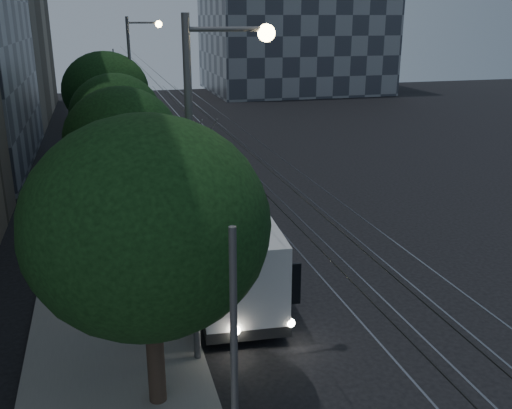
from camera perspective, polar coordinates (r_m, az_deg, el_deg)
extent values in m
plane|color=black|center=(22.39, 5.31, -6.73)|extent=(120.00, 120.00, 0.00)
cube|color=gray|center=(40.05, -15.19, 4.10)|extent=(5.00, 90.00, 0.15)
cube|color=gray|center=(40.78, -4.18, 4.84)|extent=(0.08, 90.00, 0.02)
cube|color=gray|center=(41.08, -2.21, 4.97)|extent=(0.08, 90.00, 0.02)
cube|color=gray|center=(41.45, -0.10, 5.11)|extent=(0.08, 90.00, 0.02)
cube|color=gray|center=(41.84, 1.81, 5.22)|extent=(0.08, 90.00, 0.02)
cylinder|color=black|center=(39.29, -10.43, 12.36)|extent=(0.02, 90.00, 0.02)
cylinder|color=black|center=(39.35, -9.39, 12.43)|extent=(0.02, 90.00, 0.02)
cylinder|color=#545457|center=(11.20, -2.17, -16.77)|extent=(0.14, 0.14, 6.00)
cylinder|color=#545457|center=(29.72, -11.11, 5.41)|extent=(0.14, 0.14, 6.00)
cylinder|color=#545457|center=(49.41, -13.07, 10.30)|extent=(0.14, 0.14, 6.00)
cylinder|color=#545457|center=(69.27, -13.93, 12.40)|extent=(0.14, 0.14, 6.00)
cube|color=silver|center=(21.98, -3.52, -2.21)|extent=(3.38, 12.02, 2.82)
cube|color=black|center=(22.45, -3.46, -5.22)|extent=(3.42, 12.06, 0.35)
cube|color=black|center=(22.40, -3.79, -1.48)|extent=(3.26, 9.56, 1.04)
cube|color=black|center=(16.60, 0.74, -8.21)|extent=(2.22, 0.24, 1.29)
cube|color=black|center=(27.44, -6.10, 2.39)|extent=(2.02, 0.23, 0.99)
cube|color=#27EF42|center=(16.23, 0.76, -5.39)|extent=(1.58, 0.17, 0.32)
cube|color=gray|center=(24.27, -5.06, 3.83)|extent=(2.27, 2.32, 0.49)
sphere|color=white|center=(16.99, -2.02, -12.50)|extent=(0.26, 0.26, 0.26)
sphere|color=white|center=(17.39, 3.49, -11.73)|extent=(0.26, 0.26, 0.26)
cylinder|color=#545457|center=(24.99, -6.23, 6.61)|extent=(0.06, 4.48, 2.39)
cylinder|color=#545457|center=(25.09, -4.89, 6.70)|extent=(0.06, 4.48, 2.39)
cylinder|color=black|center=(18.89, -4.66, -10.03)|extent=(0.30, 0.99, 0.99)
cylinder|color=black|center=(19.41, 2.46, -9.16)|extent=(0.30, 0.99, 0.99)
cylinder|color=black|center=(24.65, -7.49, -3.16)|extent=(0.30, 0.99, 0.99)
cylinder|color=black|center=(25.06, -2.00, -2.65)|extent=(0.30, 0.99, 0.99)
cylinder|color=black|center=(26.42, -8.08, -1.70)|extent=(0.30, 0.99, 0.99)
cylinder|color=black|center=(26.80, -2.94, -1.25)|extent=(0.30, 0.99, 0.99)
imported|color=#A1A5A9|center=(31.75, -7.13, 2.55)|extent=(4.95, 7.19, 1.83)
imported|color=silver|center=(39.16, -8.92, 5.07)|extent=(1.85, 3.94, 1.30)
imported|color=silver|center=(42.67, -9.51, 6.29)|extent=(3.03, 5.60, 1.54)
imported|color=#B8B8BD|center=(44.60, -9.15, 6.69)|extent=(2.76, 4.32, 1.34)
imported|color=#BABABE|center=(53.05, -10.24, 8.57)|extent=(2.99, 4.90, 1.56)
cylinder|color=#32241C|center=(14.86, -10.00, -14.88)|extent=(0.44, 0.44, 2.73)
ellipsoid|color=black|center=(13.30, -10.83, -2.10)|extent=(5.71, 5.71, 5.13)
cylinder|color=#32241C|center=(26.25, -12.76, -0.30)|extent=(0.44, 0.44, 2.56)
ellipsoid|color=black|center=(25.45, -13.25, 6.43)|extent=(4.97, 4.97, 4.47)
cylinder|color=#32241C|center=(33.07, -13.44, 3.40)|extent=(0.44, 0.44, 2.47)
ellipsoid|color=black|center=(32.45, -13.84, 8.71)|extent=(4.98, 4.98, 4.48)
cylinder|color=#32241C|center=(39.88, -14.40, 6.02)|extent=(0.44, 0.44, 2.74)
ellipsoid|color=black|center=(39.33, -14.80, 10.97)|extent=(5.61, 5.61, 5.05)
cylinder|color=#32241C|center=(44.28, -14.12, 7.21)|extent=(0.44, 0.44, 2.74)
ellipsoid|color=black|center=(43.82, -14.44, 11.28)|extent=(4.81, 4.81, 4.32)
cylinder|color=#32241C|center=(55.15, -14.49, 9.04)|extent=(0.44, 0.44, 2.31)
ellipsoid|color=black|center=(54.82, -14.71, 11.77)|extent=(3.97, 3.97, 3.57)
cylinder|color=#545457|center=(14.99, -6.40, 0.02)|extent=(0.20, 0.20, 9.52)
cylinder|color=#545457|center=(14.45, -2.75, 17.12)|extent=(2.10, 0.12, 0.12)
sphere|color=#F3D385|center=(14.69, 1.05, 16.78)|extent=(0.44, 0.44, 0.44)
cylinder|color=#545457|center=(39.02, -12.33, 10.92)|extent=(0.20, 0.20, 9.47)
cylinder|color=#545457|center=(38.81, -11.17, 17.42)|extent=(2.08, 0.12, 0.12)
sphere|color=#F3D385|center=(38.90, -9.71, 17.36)|extent=(0.44, 0.44, 0.44)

